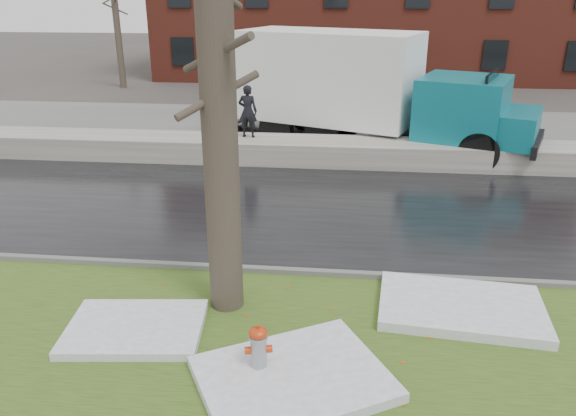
# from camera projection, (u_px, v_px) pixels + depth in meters

# --- Properties ---
(ground) EXTENTS (120.00, 120.00, 0.00)m
(ground) POSITION_uv_depth(u_px,v_px,m) (306.00, 302.00, 10.21)
(ground) COLOR #47423D
(ground) RESTS_ON ground
(verge) EXTENTS (60.00, 4.50, 0.04)m
(verge) POSITION_uv_depth(u_px,v_px,m) (301.00, 342.00, 9.05)
(verge) COLOR #2F4717
(verge) RESTS_ON ground
(road) EXTENTS (60.00, 7.00, 0.03)m
(road) POSITION_uv_depth(u_px,v_px,m) (319.00, 210.00, 14.36)
(road) COLOR black
(road) RESTS_ON ground
(parking_lot) EXTENTS (60.00, 9.00, 0.03)m
(parking_lot) POSITION_uv_depth(u_px,v_px,m) (331.00, 131.00, 22.22)
(parking_lot) COLOR slate
(parking_lot) RESTS_ON ground
(curb) EXTENTS (60.00, 0.15, 0.14)m
(curb) POSITION_uv_depth(u_px,v_px,m) (310.00, 273.00, 11.11)
(curb) COLOR slate
(curb) RESTS_ON ground
(snowbank) EXTENTS (60.00, 1.60, 0.75)m
(snowbank) POSITION_uv_depth(u_px,v_px,m) (326.00, 152.00, 18.11)
(snowbank) COLOR #B2AFA3
(snowbank) RESTS_ON ground
(bg_tree_left) EXTENTS (1.40, 1.62, 6.50)m
(bg_tree_left) POSITION_uv_depth(u_px,v_px,m) (117.00, 26.00, 30.48)
(bg_tree_left) COLOR brown
(bg_tree_left) RESTS_ON ground
(bg_tree_center) EXTENTS (1.40, 1.62, 6.50)m
(bg_tree_center) POSITION_uv_depth(u_px,v_px,m) (239.00, 22.00, 33.59)
(bg_tree_center) COLOR brown
(bg_tree_center) RESTS_ON ground
(fire_hydrant) EXTENTS (0.42, 0.38, 0.84)m
(fire_hydrant) POSITION_uv_depth(u_px,v_px,m) (258.00, 349.00, 8.10)
(fire_hydrant) COLOR #94979B
(fire_hydrant) RESTS_ON verge
(tree) EXTENTS (1.41, 1.57, 7.28)m
(tree) POSITION_uv_depth(u_px,v_px,m) (218.00, 100.00, 8.74)
(tree) COLOR brown
(tree) RESTS_ON verge
(box_truck) EXTENTS (11.66, 6.16, 3.93)m
(box_truck) POSITION_uv_depth(u_px,v_px,m) (362.00, 88.00, 19.42)
(box_truck) COLOR black
(box_truck) RESTS_ON ground
(worker) EXTENTS (0.65, 0.46, 1.69)m
(worker) POSITION_uv_depth(u_px,v_px,m) (248.00, 111.00, 18.08)
(worker) COLOR black
(worker) RESTS_ON snowbank
(snow_patch_near) EXTENTS (3.24, 3.01, 0.16)m
(snow_patch_near) POSITION_uv_depth(u_px,v_px,m) (293.00, 379.00, 8.04)
(snow_patch_near) COLOR white
(snow_patch_near) RESTS_ON verge
(snow_patch_far) EXTENTS (2.35, 1.82, 0.14)m
(snow_patch_far) POSITION_uv_depth(u_px,v_px,m) (135.00, 328.00, 9.24)
(snow_patch_far) COLOR white
(snow_patch_far) RESTS_ON verge
(snow_patch_side) EXTENTS (2.96, 2.07, 0.18)m
(snow_patch_side) POSITION_uv_depth(u_px,v_px,m) (461.00, 307.00, 9.81)
(snow_patch_side) COLOR white
(snow_patch_side) RESTS_ON verge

